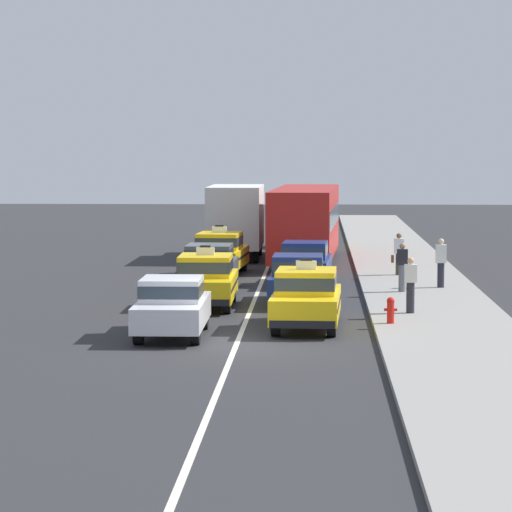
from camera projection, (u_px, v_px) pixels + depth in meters
name	position (u px, v px, depth m)	size (l,w,h in m)	color
ground_plane	(236.00, 346.00, 33.14)	(160.00, 160.00, 0.00)	#2B2B2D
lane_stripe_left_right	(266.00, 271.00, 53.05)	(0.14, 80.00, 0.01)	silver
sidewalk_curb	(414.00, 282.00, 47.81)	(4.00, 90.00, 0.15)	gray
sedan_left_nearest	(172.00, 305.00, 34.66)	(1.81, 4.32, 1.58)	black
taxi_left_second	(206.00, 280.00, 40.89)	(1.87, 4.58, 1.96)	black
sedan_left_third	(209.00, 265.00, 46.26)	(1.81, 4.32, 1.58)	black
taxi_left_fourth	(220.00, 252.00, 51.33)	(2.08, 4.66, 1.96)	black
box_truck_left_fifth	(237.00, 219.00, 58.86)	(2.32, 6.97, 3.27)	black
sedan_left_sixth	(242.00, 230.00, 65.48)	(1.76, 4.30, 1.58)	black
taxi_right_nearest	(306.00, 297.00, 36.16)	(1.99, 4.63, 1.96)	black
sedan_right_second	(298.00, 278.00, 41.86)	(1.83, 4.33, 1.58)	black
sedan_right_third	(305.00, 262.00, 47.58)	(2.00, 4.39, 1.58)	black
bus_right_fourth	(305.00, 220.00, 56.72)	(3.04, 11.31, 3.22)	black
taxi_right_fifth	(307.00, 229.00, 65.33)	(1.83, 4.57, 1.96)	black
pedestrian_near_crosswalk	(410.00, 285.00, 38.45)	(0.36, 0.24, 1.64)	#23232D
pedestrian_mid_block	(441.00, 263.00, 45.37)	(0.36, 0.24, 1.70)	#23232D
pedestrian_by_storefront	(399.00, 254.00, 49.80)	(0.47, 0.24, 1.59)	#473828
pedestrian_trailing	(403.00, 267.00, 44.05)	(0.47, 0.24, 1.64)	slate
fire_hydrant	(391.00, 309.00, 36.23)	(0.36, 0.22, 0.73)	red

